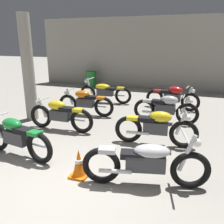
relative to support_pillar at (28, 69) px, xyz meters
The scene contains 13 objects.
ground_plane 4.51m from the support_pillar, 48.80° to the right, with size 60.00×60.00×0.00m, color gray.
back_wall 6.97m from the support_pillar, 66.52° to the left, with size 12.69×0.24×3.60m, color #9E998E.
support_pillar is the anchor object (origin of this frame).
motorcycle_left_row_0 2.89m from the support_pillar, 59.34° to the right, with size 1.96×0.53×0.88m.
motorcycle_left_row_1 1.89m from the support_pillar, 22.72° to the right, with size 1.97×0.48×0.88m.
motorcycle_left_row_2 2.05m from the support_pillar, 32.98° to the left, with size 1.97×0.48×0.88m.
motorcycle_left_row_3 3.30m from the support_pillar, 62.54° to the left, with size 2.17×0.68×0.97m.
motorcycle_right_row_0 4.99m from the support_pillar, 30.37° to the right, with size 2.14×0.82×0.97m.
motorcycle_right_row_1 4.28m from the support_pillar, ahead, with size 1.97×0.52×0.88m.
motorcycle_right_row_2 4.35m from the support_pillar, 14.61° to the left, with size 1.97×0.48×0.88m.
motorcycle_right_row_3 5.02m from the support_pillar, 33.09° to the left, with size 1.97×0.50×0.88m.
oil_drum 5.85m from the support_pillar, 95.17° to the left, with size 0.59×0.59×0.85m.
traffic_cone 4.16m from the support_pillar, 40.83° to the right, with size 0.32×0.32×0.54m.
Camera 1 is at (2.08, -2.88, 2.40)m, focal length 38.31 mm.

